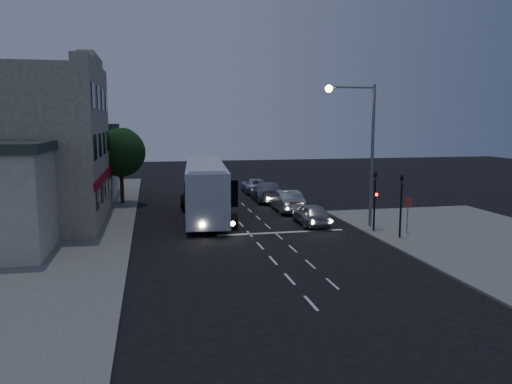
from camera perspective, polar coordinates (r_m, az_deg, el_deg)
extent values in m
plane|color=black|center=(28.71, 0.04, -5.69)|extent=(120.00, 120.00, 0.00)
cube|color=slate|center=(30.67, 26.39, -5.54)|extent=(12.00, 24.00, 0.12)
cube|color=slate|center=(36.65, -23.09, -3.24)|extent=(12.00, 50.00, 0.12)
cube|color=silver|center=(19.46, 6.31, -12.51)|extent=(0.12, 1.60, 0.01)
cube|color=silver|center=(22.17, 3.85, -9.88)|extent=(0.12, 1.60, 0.01)
cube|color=silver|center=(24.94, 1.97, -7.82)|extent=(0.12, 1.60, 0.01)
cube|color=silver|center=(27.76, 0.47, -6.16)|extent=(0.12, 1.60, 0.01)
cube|color=silver|center=(30.62, -0.73, -4.81)|extent=(0.12, 1.60, 0.01)
cube|color=silver|center=(33.50, -1.73, -3.69)|extent=(0.12, 1.60, 0.01)
cube|color=silver|center=(36.40, -2.57, -2.75)|extent=(0.12, 1.60, 0.01)
cube|color=silver|center=(39.32, -3.28, -1.95)|extent=(0.12, 1.60, 0.01)
cube|color=silver|center=(42.24, -3.90, -1.25)|extent=(0.12, 1.60, 0.01)
cube|color=silver|center=(45.18, -4.43, -0.65)|extent=(0.12, 1.60, 0.01)
cube|color=silver|center=(21.75, 8.71, -10.31)|extent=(0.10, 1.50, 0.01)
cube|color=silver|center=(24.45, 6.22, -8.19)|extent=(0.10, 1.50, 0.01)
cube|color=silver|center=(27.21, 4.24, -6.48)|extent=(0.10, 1.50, 0.01)
cube|color=silver|center=(30.02, 2.65, -5.08)|extent=(0.10, 1.50, 0.01)
cube|color=silver|center=(32.86, 1.33, -3.92)|extent=(0.10, 1.50, 0.01)
cube|color=silver|center=(35.73, 0.23, -2.95)|extent=(0.10, 1.50, 0.01)
cube|color=silver|center=(38.62, -0.71, -2.12)|extent=(0.10, 1.50, 0.01)
cube|color=silver|center=(41.52, -1.51, -1.40)|extent=(0.10, 1.50, 0.01)
cube|color=silver|center=(44.44, -2.21, -0.78)|extent=(0.10, 1.50, 0.01)
cube|color=silver|center=(47.36, -2.83, -0.23)|extent=(0.10, 1.50, 0.01)
cube|color=silver|center=(31.06, 2.90, -4.64)|extent=(8.00, 0.35, 0.01)
cube|color=silver|center=(35.71, -5.78, 0.38)|extent=(3.74, 13.00, 3.42)
cube|color=silver|center=(35.52, -5.82, 3.20)|extent=(3.28, 12.53, 0.19)
cube|color=black|center=(29.39, -4.46, -0.20)|extent=(2.46, 0.34, 1.60)
cube|color=black|center=(36.32, -3.78, 1.64)|extent=(0.94, 10.65, 0.96)
cube|color=black|center=(36.04, -8.02, 1.53)|extent=(0.94, 10.65, 0.96)
cube|color=#801800|center=(36.99, -3.86, -0.08)|extent=(0.53, 5.86, 1.50)
cube|color=#801800|center=(36.72, -8.06, -0.20)|extent=(0.53, 5.86, 1.50)
cylinder|color=black|center=(31.44, -7.28, -3.55)|extent=(0.46, 1.10, 1.07)
cylinder|color=black|center=(31.76, -2.47, -3.38)|extent=(0.46, 1.10, 1.07)
cylinder|color=black|center=(38.46, -8.16, -1.44)|extent=(0.46, 1.10, 1.07)
cylinder|color=black|center=(38.72, -4.21, -1.32)|extent=(0.46, 1.10, 1.07)
cylinder|color=black|center=(40.25, -8.33, -1.02)|extent=(0.46, 1.10, 1.07)
cylinder|color=black|center=(40.50, -4.56, -0.91)|extent=(0.46, 1.10, 1.07)
cylinder|color=#FFF2CC|center=(29.53, -6.15, -3.76)|extent=(0.28, 0.08, 0.28)
cylinder|color=#FFF2CC|center=(29.76, -2.67, -3.63)|extent=(0.28, 0.08, 0.28)
imported|color=#A2A2A2|center=(33.32, 6.34, -2.53)|extent=(1.77, 4.32, 1.47)
imported|color=#A6A6A6|center=(38.29, 3.48, -0.98)|extent=(1.78, 4.99, 1.64)
imported|color=gray|center=(43.19, 1.25, 0.07)|extent=(2.56, 5.78, 1.65)
imported|color=silver|center=(48.24, -0.12, 0.75)|extent=(2.54, 5.06, 1.37)
cylinder|color=black|center=(31.53, 13.38, -1.48)|extent=(0.12, 0.12, 3.20)
imported|color=black|center=(31.26, 13.50, 2.23)|extent=(0.15, 0.18, 0.90)
cube|color=black|center=(31.26, 13.56, -0.27)|extent=(0.25, 0.12, 0.30)
cube|color=#FF0C0C|center=(31.20, 13.62, -0.29)|extent=(0.16, 0.02, 0.18)
cylinder|color=black|center=(30.08, 16.21, -2.04)|extent=(0.12, 0.12, 3.20)
imported|color=black|center=(29.80, 16.36, 1.85)|extent=(0.18, 0.15, 0.90)
cylinder|color=slate|center=(31.52, 16.92, -2.72)|extent=(0.06, 0.06, 2.00)
cube|color=#9D3122|center=(31.31, 17.05, -1.13)|extent=(0.45, 0.03, 0.60)
cylinder|color=slate|center=(32.62, 13.13, 3.97)|extent=(0.20, 0.20, 9.00)
cylinder|color=slate|center=(32.01, 10.90, 11.67)|extent=(3.00, 0.12, 0.12)
sphere|color=#FFBF59|center=(31.46, 8.32, 11.61)|extent=(0.44, 0.44, 0.44)
cube|color=gray|center=(36.27, -25.09, 4.61)|extent=(10.00, 12.00, 10.00)
cube|color=gray|center=(35.66, -18.36, 13.36)|extent=(1.00, 12.00, 0.50)
cube|color=gray|center=(35.71, -18.39, 14.16)|extent=(1.00, 6.00, 0.50)
cube|color=#A8041B|center=(35.62, -16.96, 1.73)|extent=(0.15, 12.00, 0.50)
cube|color=black|center=(31.28, -17.66, -0.61)|extent=(0.06, 1.30, 1.50)
cube|color=black|center=(34.23, -17.17, 0.13)|extent=(0.06, 1.30, 1.50)
cube|color=black|center=(37.20, -16.76, 0.76)|extent=(0.06, 1.30, 1.50)
cube|color=black|center=(40.17, -16.41, 1.29)|extent=(0.06, 1.30, 1.50)
cube|color=black|center=(30.99, -17.89, 4.89)|extent=(0.06, 1.30, 1.50)
cube|color=black|center=(33.97, -17.38, 5.15)|extent=(0.06, 1.30, 1.50)
cube|color=black|center=(36.96, -16.95, 5.37)|extent=(0.06, 1.30, 1.50)
cube|color=black|center=(39.94, -16.58, 5.56)|extent=(0.06, 1.30, 1.50)
cube|color=black|center=(30.99, -18.14, 10.43)|extent=(0.06, 1.30, 1.50)
cube|color=black|center=(33.97, -17.60, 10.21)|extent=(0.06, 1.30, 1.50)
cube|color=black|center=(36.95, -17.14, 10.02)|extent=(0.06, 1.30, 1.50)
cube|color=black|center=(39.94, -16.76, 9.86)|extent=(0.06, 1.30, 1.50)
cube|color=#A5A39C|center=(48.05, -21.15, 3.09)|extent=(9.00, 9.00, 6.00)
cube|color=#2E3933|center=(47.91, -21.35, 6.96)|extent=(9.40, 9.40, 0.50)
cylinder|color=black|center=(42.69, -15.07, 0.64)|extent=(0.32, 0.32, 2.80)
sphere|color=#133C16|center=(42.43, -15.21, 4.39)|extent=(4.00, 4.00, 4.00)
sphere|color=black|center=(42.98, -14.93, 5.38)|extent=(2.60, 2.60, 2.60)
sphere|color=#133C16|center=(41.83, -15.69, 4.87)|extent=(2.40, 2.40, 2.40)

